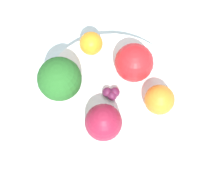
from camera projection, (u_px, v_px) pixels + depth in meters
ground_plane at (112, 109)px, 0.61m from camera, size 6.00×6.00×0.00m
table_surface at (112, 107)px, 0.60m from camera, size 1.20×1.20×0.02m
bowl at (112, 101)px, 0.57m from camera, size 0.22×0.22×0.03m
broccoli at (60, 79)px, 0.52m from camera, size 0.06×0.06×0.07m
apple_red at (103, 122)px, 0.51m from camera, size 0.05×0.05×0.05m
apple_green at (136, 64)px, 0.55m from camera, size 0.06×0.06×0.06m
orange_front at (91, 43)px, 0.57m from camera, size 0.04×0.04×0.04m
orange_back at (159, 100)px, 0.53m from camera, size 0.04×0.04×0.04m
grape_cluster at (112, 94)px, 0.55m from camera, size 0.03×0.03×0.02m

